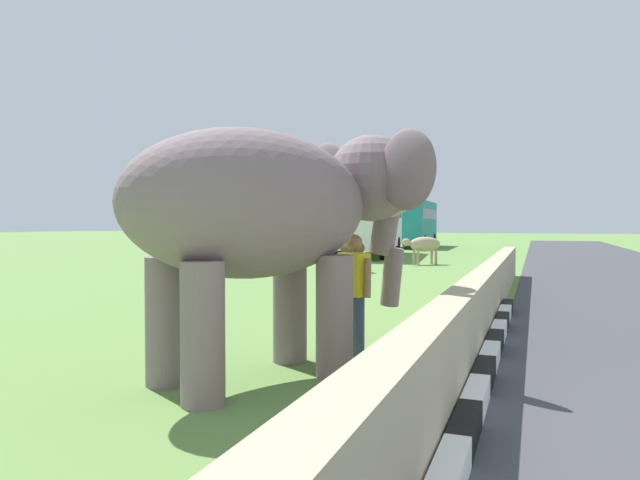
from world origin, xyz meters
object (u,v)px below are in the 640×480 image
(elephant, at_px, (278,209))
(bus_white, at_px, (370,219))
(bus_teal, at_px, (414,220))
(person_handler, at_px, (354,288))
(cow_mid, at_px, (351,248))
(cow_near, at_px, (424,245))

(elephant, bearing_deg, bus_white, 13.35)
(bus_white, xyz_separation_m, bus_teal, (12.94, 0.21, -0.00))
(elephant, xyz_separation_m, person_handler, (1.25, -0.54, -1.04))
(elephant, height_order, person_handler, elephant)
(elephant, bearing_deg, person_handler, -23.35)
(bus_teal, bearing_deg, cow_mid, -174.33)
(bus_white, height_order, cow_near, bus_white)
(bus_teal, xyz_separation_m, cow_near, (-18.29, -4.19, -1.21))
(person_handler, xyz_separation_m, bus_teal, (35.84, 6.49, 1.15))
(elephant, relative_size, bus_teal, 0.45)
(bus_white, relative_size, cow_near, 5.68)
(bus_white, bearing_deg, cow_mid, -168.23)
(person_handler, distance_m, cow_mid, 13.77)
(cow_mid, bearing_deg, elephant, -165.58)
(cow_mid, bearing_deg, bus_white, 11.77)
(person_handler, relative_size, cow_mid, 0.97)
(cow_mid, bearing_deg, bus_teal, 5.67)
(bus_white, bearing_deg, elephant, -166.65)
(bus_teal, relative_size, cow_near, 5.11)
(bus_white, distance_m, cow_mid, 10.08)
(bus_white, distance_m, cow_near, 6.78)
(elephant, distance_m, bus_white, 24.82)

